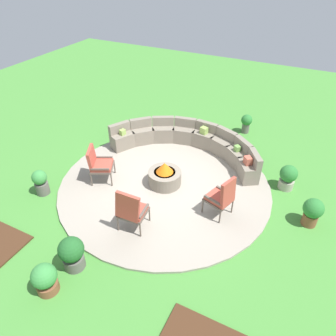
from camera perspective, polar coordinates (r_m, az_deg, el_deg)
The scene contains 13 objects.
ground_plane at distance 8.61m, azimuth -0.60°, elevation -3.13°, with size 24.00×24.00×0.00m, color #478C38.
patio_circle at distance 8.59m, azimuth -0.60°, elevation -2.97°, with size 5.69×5.69×0.06m, color #9E9384.
fire_pit at distance 8.41m, azimuth -0.61°, elevation -1.44°, with size 0.89×0.89×0.68m.
curved_stone_bench at distance 9.77m, azimuth 3.87°, elevation 4.73°, with size 4.71×1.90×0.79m.
lounge_chair_front_left at distance 8.62m, azimuth -12.49°, elevation 0.85°, with size 0.79×0.81×1.00m.
lounge_chair_front_right at distance 7.00m, azimuth -6.74°, elevation -7.53°, with size 0.66×0.63×1.16m.
lounge_chair_back_left at distance 7.41m, azimuth 9.77°, elevation -5.12°, with size 0.70×0.67×1.09m.
potted_plant_0 at distance 11.20m, azimuth 14.05°, elevation 8.05°, with size 0.37×0.37×0.66m.
potted_plant_1 at distance 6.57m, azimuth -21.45°, elevation -18.18°, with size 0.48×0.48×0.67m.
potted_plant_2 at distance 8.76m, azimuth -22.14°, elevation -2.33°, with size 0.38×0.38×0.71m.
potted_plant_3 at distance 7.98m, azimuth 24.76°, elevation -7.13°, with size 0.47×0.47×0.73m.
potted_plant_4 at distance 6.72m, azimuth -17.05°, elevation -14.51°, with size 0.52×0.52×0.77m.
potted_plant_5 at distance 8.88m, azimuth 20.94°, elevation -1.49°, with size 0.46×0.46×0.71m.
Camera 1 is at (3.08, -5.94, 5.42)m, focal length 33.56 mm.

